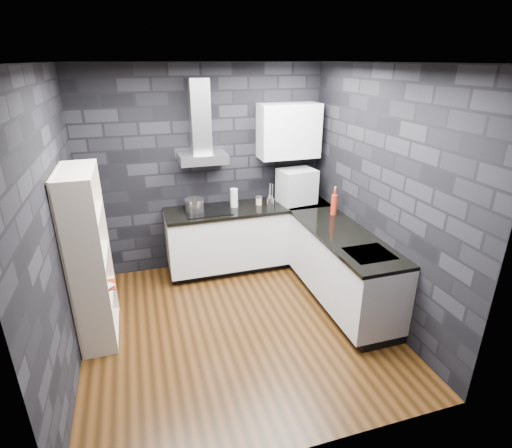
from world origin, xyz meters
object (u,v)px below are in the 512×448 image
utensil_crock (270,202)px  fruit_bowl (88,260)px  storage_jar (259,201)px  appliance_garage (297,187)px  pot (195,205)px  red_bottle (334,205)px  bookshelf (89,258)px  glass_vase (234,198)px

utensil_crock → fruit_bowl: bearing=-155.3°
storage_jar → appliance_garage: bearing=-6.5°
storage_jar → appliance_garage: appliance_garage is taller
storage_jar → utensil_crock: (0.12, -0.12, 0.01)m
pot → red_bottle: bearing=-20.4°
pot → appliance_garage: 1.40m
pot → appliance_garage: bearing=-2.1°
utensil_crock → red_bottle: bearing=-37.1°
storage_jar → utensil_crock: size_ratio=0.83×
red_bottle → fruit_bowl: size_ratio=1.19×
pot → bookshelf: size_ratio=0.13×
pot → storage_jar: pot is taller
storage_jar → fruit_bowl: storage_jar is taller
utensil_crock → red_bottle: 0.85m
glass_vase → red_bottle: bearing=-29.6°
appliance_garage → fruit_bowl: (-2.60, -1.07, -0.19)m
pot → utensil_crock: pot is taller
red_bottle → bookshelf: bearing=-172.4°
red_bottle → bookshelf: (-2.88, -0.38, -0.13)m
pot → utensil_crock: 1.00m
utensil_crock → appliance_garage: 0.43m
pot → bookshelf: bookshelf is taller
glass_vase → bookshelf: bookshelf is taller
glass_vase → fruit_bowl: bearing=-146.6°
appliance_garage → bookshelf: bookshelf is taller
pot → utensil_crock: (0.99, -0.11, -0.02)m
pot → fruit_bowl: bearing=-137.1°
pot → glass_vase: glass_vase is taller
appliance_garage → bookshelf: bearing=-166.7°
appliance_garage → utensil_crock: bearing=-178.1°
storage_jar → red_bottle: bearing=-38.3°
glass_vase → storage_jar: (0.34, -0.02, -0.07)m
glass_vase → bookshelf: (-1.74, -1.03, -0.12)m
glass_vase → storage_jar: glass_vase is taller
appliance_garage → red_bottle: (0.28, -0.57, -0.10)m
glass_vase → appliance_garage: 0.87m
storage_jar → appliance_garage: 0.55m
utensil_crock → appliance_garage: bearing=8.7°
utensil_crock → appliance_garage: (0.40, 0.06, 0.16)m
utensil_crock → storage_jar: bearing=135.9°
red_bottle → storage_jar: bearing=141.7°
appliance_garage → red_bottle: appliance_garage is taller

